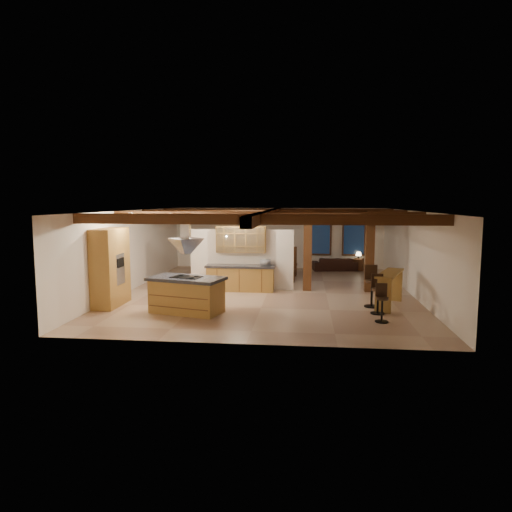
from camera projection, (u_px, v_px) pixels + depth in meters
The scene contains 23 objects.
ground at pixel (268, 292), 16.29m from camera, with size 12.00×12.00×0.00m, color tan.
room_walls at pixel (268, 242), 16.08m from camera, with size 12.00×12.00×12.00m.
ceiling_beams at pixel (268, 215), 15.96m from camera, with size 10.00×12.00×0.28m.
timber_posts at pixel (339, 242), 16.30m from camera, with size 2.50×0.30×2.90m.
partition_wall at pixel (242, 259), 16.76m from camera, with size 3.80×0.18×2.20m, color white.
pantry_cabinet at pixel (111, 267), 14.08m from camera, with size 0.67×1.60×2.40m.
back_counter at pixel (240, 278), 16.45m from camera, with size 2.50×0.66×0.94m.
upper_display_cabinet at pixel (241, 240), 16.48m from camera, with size 1.80×0.36×0.95m.
range_hood at pixel (186, 252), 13.10m from camera, with size 1.10×1.10×1.40m.
back_windows at pixel (337, 238), 21.67m from camera, with size 2.70×0.07×1.70m.
framed_art at pixel (247, 233), 22.11m from camera, with size 0.65×0.05×0.85m.
recessed_cans at pixel (183, 213), 14.31m from camera, with size 3.16×2.46×0.03m.
kitchen_island at pixel (187, 294), 13.25m from camera, with size 2.36×1.65×1.06m.
dining_table at pixel (273, 271), 19.19m from camera, with size 1.62×0.91×0.57m, color #411B10.
sofa at pixel (335, 264), 21.38m from camera, with size 2.03×0.79×0.59m, color black.
microwave at pixel (265, 263), 16.28m from camera, with size 0.39×0.26×0.21m, color silver.
bar_counter at pixel (390, 283), 13.98m from camera, with size 1.19×2.08×1.07m.
side_table at pixel (358, 265), 21.31m from camera, with size 0.45×0.45×0.55m, color #401F10.
table_lamp at pixel (359, 254), 21.25m from camera, with size 0.27×0.27×0.32m.
bar_stool_a at pixel (382, 303), 12.22m from camera, with size 0.36×0.36×1.03m.
bar_stool_b at pixel (378, 294), 13.11m from camera, with size 0.40×0.40×1.14m.
bar_stool_c at pixel (372, 286), 13.97m from camera, with size 0.45×0.45×1.28m.
dining_chairs at pixel (273, 263), 19.14m from camera, with size 2.03×2.03×1.29m.
Camera 1 is at (1.32, -15.97, 3.24)m, focal length 32.00 mm.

